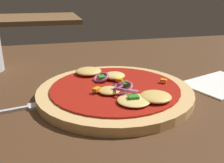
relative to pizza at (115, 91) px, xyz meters
name	(u,v)px	position (x,y,z in m)	size (l,w,h in m)	color
dining_table	(112,105)	(-0.01, 0.00, -0.02)	(1.42, 0.99, 0.03)	#4C301C
pizza	(115,91)	(0.00, 0.00, 0.00)	(0.27, 0.27, 0.03)	tan
fork	(15,110)	(-0.16, -0.02, -0.01)	(0.16, 0.04, 0.01)	silver
napkin	(221,84)	(0.22, 0.00, -0.01)	(0.16, 0.14, 0.00)	white
background_table	(28,19)	(-0.23, 1.46, -0.02)	(0.67, 0.55, 0.03)	brown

